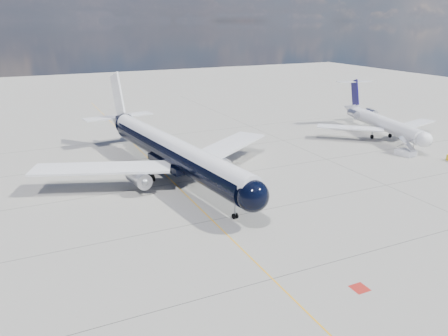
# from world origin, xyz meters

# --- Properties ---
(ground) EXTENTS (320.00, 320.00, 0.00)m
(ground) POSITION_xyz_m (0.00, 30.00, 0.00)
(ground) COLOR gray
(ground) RESTS_ON ground
(taxiway_centerline) EXTENTS (0.16, 160.00, 0.01)m
(taxiway_centerline) POSITION_xyz_m (0.00, 25.00, 0.00)
(taxiway_centerline) COLOR #E99E0C
(taxiway_centerline) RESTS_ON ground
(red_marking) EXTENTS (1.60, 1.60, 0.01)m
(red_marking) POSITION_xyz_m (6.80, -10.00, 0.00)
(red_marking) COLOR maroon
(red_marking) RESTS_ON ground
(main_airliner) EXTENTS (42.79, 52.44, 15.16)m
(main_airliner) POSITION_xyz_m (0.46, 28.18, 4.71)
(main_airliner) COLOR black
(main_airliner) RESTS_ON ground
(regional_jet) EXTENTS (28.45, 33.20, 11.35)m
(regional_jet) POSITION_xyz_m (50.90, 33.58, 3.58)
(regional_jet) COLOR white
(regional_jet) RESTS_ON ground
(boarding_stair) EXTENTS (3.22, 3.74, 3.63)m
(boarding_stair) POSITION_xyz_m (45.47, 20.74, 0.67)
(boarding_stair) COLOR white
(boarding_stair) RESTS_ON ground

